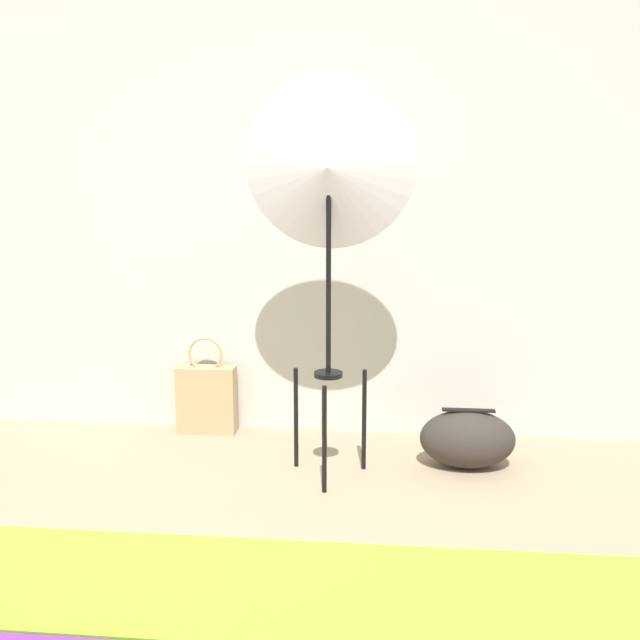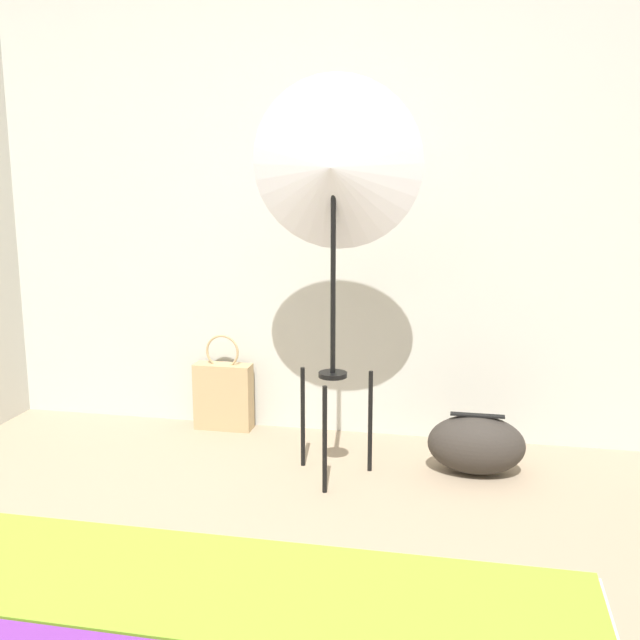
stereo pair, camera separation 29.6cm
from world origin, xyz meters
name	(u,v)px [view 1 (the left image)]	position (x,y,z in m)	size (l,w,h in m)	color
wall_back	(286,174)	(0.00, 2.19, 1.30)	(8.00, 0.05, 2.60)	beige
photo_umbrella	(329,169)	(0.26, 1.59, 1.32)	(0.72, 0.30, 1.71)	black
tote_bag	(207,398)	(-0.40, 2.08, 0.18)	(0.30, 0.11, 0.50)	tan
duffel_bag	(467,439)	(0.88, 1.75, 0.13)	(0.43, 0.26, 0.27)	#332D28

